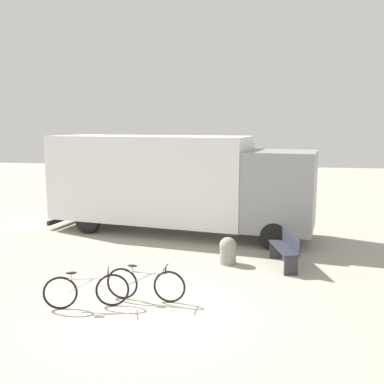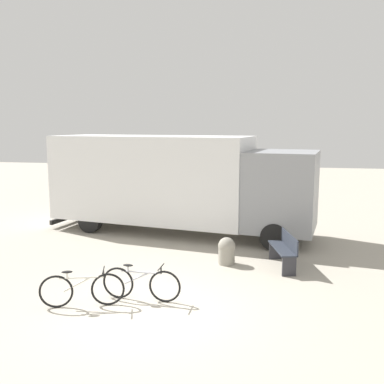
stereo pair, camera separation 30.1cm
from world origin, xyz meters
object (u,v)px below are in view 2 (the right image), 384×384
(bicycle_near, at_px, (82,289))
(park_bench, at_px, (285,249))
(bollard_near_bench, at_px, (227,250))
(bicycle_middle, at_px, (141,283))
(delivery_truck, at_px, (176,181))

(bicycle_near, bearing_deg, park_bench, 20.75)
(bollard_near_bench, bearing_deg, bicycle_middle, -119.58)
(park_bench, distance_m, bollard_near_bench, 1.49)
(bollard_near_bench, bearing_deg, bicycle_near, -129.03)
(park_bench, bearing_deg, bollard_near_bench, 77.00)
(delivery_truck, xyz_separation_m, park_bench, (3.52, -3.10, -1.28))
(park_bench, bearing_deg, delivery_truck, 35.03)
(bicycle_middle, height_order, bollard_near_bench, bicycle_middle)
(bicycle_middle, bearing_deg, bicycle_near, -152.63)
(delivery_truck, relative_size, bollard_near_bench, 12.80)
(delivery_truck, bearing_deg, bollard_near_bench, -47.40)
(park_bench, relative_size, bicycle_middle, 0.88)
(bollard_near_bench, bearing_deg, delivery_truck, 123.09)
(delivery_truck, distance_m, bollard_near_bench, 3.98)
(bicycle_near, height_order, bicycle_middle, same)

